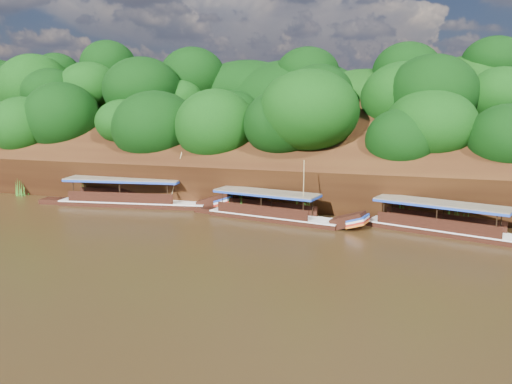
# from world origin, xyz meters

# --- Properties ---
(ground) EXTENTS (160.00, 160.00, 0.00)m
(ground) POSITION_xyz_m (0.00, 0.00, 0.00)
(ground) COLOR black
(ground) RESTS_ON ground
(riverbank) EXTENTS (120.00, 30.06, 19.40)m
(riverbank) POSITION_xyz_m (-0.01, 22.73, 1.89)
(riverbank) COLOR black
(riverbank) RESTS_ON ground
(boat_0) EXTENTS (13.51, 5.73, 5.63)m
(boat_0) POSITION_xyz_m (11.89, 6.32, 0.50)
(boat_0) COLOR black
(boat_0) RESTS_ON ground
(boat_1) EXTENTS (12.77, 4.04, 5.36)m
(boat_1) POSITION_xyz_m (-0.93, 6.95, 0.49)
(boat_1) COLOR black
(boat_1) RESTS_ON ground
(boat_2) EXTENTS (15.77, 4.27, 5.28)m
(boat_2) POSITION_xyz_m (-14.01, 8.55, 0.56)
(boat_2) COLOR black
(boat_2) RESTS_ON ground
(reeds) EXTENTS (49.13, 2.45, 2.05)m
(reeds) POSITION_xyz_m (-3.74, 9.32, 0.92)
(reeds) COLOR #2F6E1B
(reeds) RESTS_ON ground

